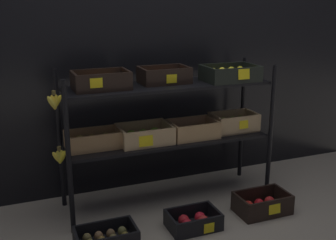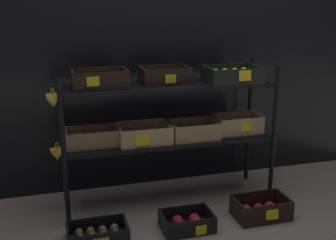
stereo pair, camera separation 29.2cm
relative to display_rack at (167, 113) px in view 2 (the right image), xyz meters
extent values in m
plane|color=gray|center=(0.01, 0.00, -0.66)|extent=(10.00, 10.00, 0.00)
cube|color=black|center=(0.01, 0.40, 0.40)|extent=(3.84, 0.12, 2.12)
cylinder|color=black|center=(-0.71, -0.19, -0.17)|extent=(0.03, 0.03, 0.98)
cylinder|color=black|center=(0.73, -0.19, -0.17)|extent=(0.03, 0.03, 0.98)
cylinder|color=black|center=(-0.71, 0.20, -0.17)|extent=(0.03, 0.03, 0.98)
cylinder|color=black|center=(0.73, 0.20, -0.17)|extent=(0.03, 0.03, 0.98)
cube|color=black|center=(0.01, 0.00, -0.20)|extent=(1.41, 0.36, 0.02)
cube|color=black|center=(0.01, 0.00, 0.19)|extent=(1.41, 0.36, 0.02)
cube|color=#A87F51|center=(-0.52, 0.02, -0.18)|extent=(0.36, 0.20, 0.01)
cube|color=#A87F51|center=(-0.52, -0.08, -0.13)|extent=(0.36, 0.02, 0.10)
cube|color=#A87F51|center=(-0.52, 0.11, -0.13)|extent=(0.36, 0.02, 0.10)
cube|color=#A87F51|center=(-0.69, 0.02, -0.13)|extent=(0.02, 0.17, 0.10)
cube|color=#A87F51|center=(-0.34, 0.02, -0.13)|extent=(0.02, 0.17, 0.10)
sphere|color=#DBC350|center=(-0.60, -0.01, -0.14)|extent=(0.07, 0.07, 0.07)
sphere|color=gold|center=(-0.52, -0.01, -0.14)|extent=(0.07, 0.07, 0.07)
sphere|color=gold|center=(-0.43, -0.01, -0.14)|extent=(0.07, 0.07, 0.07)
sphere|color=#E5C556|center=(-0.60, 0.05, -0.14)|extent=(0.07, 0.07, 0.07)
sphere|color=gold|center=(-0.52, 0.04, -0.14)|extent=(0.07, 0.07, 0.07)
sphere|color=#D7C951|center=(-0.43, 0.04, -0.14)|extent=(0.07, 0.07, 0.07)
cube|color=tan|center=(-0.17, -0.01, -0.18)|extent=(0.36, 0.26, 0.01)
cube|color=tan|center=(-0.17, -0.13, -0.12)|extent=(0.36, 0.02, 0.11)
cube|color=tan|center=(-0.17, 0.11, -0.12)|extent=(0.36, 0.02, 0.11)
cube|color=tan|center=(-0.34, -0.01, -0.12)|extent=(0.02, 0.23, 0.11)
cube|color=tan|center=(0.00, -0.01, -0.12)|extent=(0.02, 0.23, 0.11)
sphere|color=#98C841|center=(-0.26, -0.05, -0.14)|extent=(0.07, 0.07, 0.07)
sphere|color=#95C337|center=(-0.17, -0.04, -0.14)|extent=(0.07, 0.07, 0.07)
sphere|color=#88BB3D|center=(-0.09, -0.05, -0.14)|extent=(0.07, 0.07, 0.07)
sphere|color=#88C432|center=(-0.25, 0.03, -0.14)|extent=(0.07, 0.07, 0.07)
sphere|color=#8AC73A|center=(-0.17, 0.03, -0.14)|extent=(0.07, 0.07, 0.07)
sphere|color=#81BB35|center=(-0.08, 0.04, -0.14)|extent=(0.07, 0.07, 0.07)
cube|color=yellow|center=(-0.20, -0.14, -0.13)|extent=(0.10, 0.01, 0.07)
cube|color=tan|center=(0.19, -0.02, -0.18)|extent=(0.33, 0.23, 0.01)
cube|color=tan|center=(0.19, -0.13, -0.12)|extent=(0.33, 0.02, 0.11)
cube|color=tan|center=(0.19, 0.09, -0.12)|extent=(0.33, 0.02, 0.11)
cube|color=tan|center=(0.03, -0.02, -0.12)|extent=(0.02, 0.20, 0.11)
cube|color=tan|center=(0.35, -0.02, -0.12)|extent=(0.02, 0.20, 0.11)
sphere|color=#661E52|center=(0.09, -0.08, -0.15)|extent=(0.05, 0.05, 0.05)
sphere|color=#6D2355|center=(0.13, -0.07, -0.15)|extent=(0.05, 0.05, 0.05)
sphere|color=#64295A|center=(0.19, -0.07, -0.15)|extent=(0.05, 0.05, 0.05)
sphere|color=#5F2E4A|center=(0.24, -0.07, -0.15)|extent=(0.05, 0.05, 0.05)
sphere|color=#601C5D|center=(0.29, -0.07, -0.15)|extent=(0.05, 0.05, 0.05)
sphere|color=#691A53|center=(0.09, -0.02, -0.15)|extent=(0.05, 0.05, 0.05)
sphere|color=#582055|center=(0.14, -0.02, -0.15)|extent=(0.05, 0.05, 0.05)
sphere|color=#642B50|center=(0.19, -0.02, -0.15)|extent=(0.05, 0.05, 0.05)
sphere|color=#562845|center=(0.24, -0.02, -0.15)|extent=(0.05, 0.05, 0.05)
sphere|color=#5E244A|center=(0.29, -0.02, -0.15)|extent=(0.05, 0.05, 0.05)
sphere|color=#661948|center=(0.09, 0.03, -0.15)|extent=(0.05, 0.05, 0.05)
sphere|color=#672F56|center=(0.14, 0.03, -0.15)|extent=(0.05, 0.05, 0.05)
sphere|color=#542757|center=(0.19, 0.03, -0.15)|extent=(0.05, 0.05, 0.05)
sphere|color=#6C295D|center=(0.24, 0.03, -0.15)|extent=(0.05, 0.05, 0.05)
sphere|color=#632D52|center=(0.29, 0.03, -0.15)|extent=(0.05, 0.05, 0.05)
cube|color=tan|center=(0.53, 0.00, -0.18)|extent=(0.33, 0.21, 0.01)
cube|color=tan|center=(0.53, -0.10, -0.12)|extent=(0.33, 0.02, 0.12)
cube|color=tan|center=(0.53, 0.10, -0.12)|extent=(0.33, 0.02, 0.12)
cube|color=tan|center=(0.37, 0.00, -0.12)|extent=(0.02, 0.18, 0.12)
cube|color=tan|center=(0.69, 0.00, -0.12)|extent=(0.02, 0.18, 0.12)
ellipsoid|color=#B9C04A|center=(0.46, -0.03, -0.13)|extent=(0.07, 0.07, 0.09)
ellipsoid|color=#BEC15D|center=(0.53, -0.03, -0.13)|extent=(0.07, 0.07, 0.09)
ellipsoid|color=#BEBD50|center=(0.60, -0.03, -0.13)|extent=(0.07, 0.07, 0.09)
ellipsoid|color=#BAC34B|center=(0.46, 0.02, -0.13)|extent=(0.07, 0.07, 0.09)
ellipsoid|color=#ABBE4B|center=(0.54, 0.03, -0.13)|extent=(0.07, 0.07, 0.09)
ellipsoid|color=#B6BD4F|center=(0.60, 0.03, -0.13)|extent=(0.07, 0.07, 0.09)
cube|color=yellow|center=(0.55, -0.11, -0.11)|extent=(0.07, 0.01, 0.06)
cube|color=black|center=(-0.45, 0.01, 0.21)|extent=(0.36, 0.23, 0.01)
cube|color=black|center=(-0.45, -0.10, 0.27)|extent=(0.36, 0.02, 0.10)
cube|color=black|center=(-0.45, 0.12, 0.27)|extent=(0.36, 0.02, 0.10)
cube|color=black|center=(-0.62, 0.01, 0.27)|extent=(0.02, 0.20, 0.10)
cube|color=black|center=(-0.28, 0.01, 0.27)|extent=(0.02, 0.20, 0.10)
sphere|color=orange|center=(-0.54, -0.02, 0.25)|extent=(0.07, 0.07, 0.07)
sphere|color=orange|center=(-0.45, -0.03, 0.25)|extent=(0.07, 0.07, 0.07)
sphere|color=orange|center=(-0.37, -0.03, 0.25)|extent=(0.07, 0.07, 0.07)
sphere|color=orange|center=(-0.54, 0.05, 0.25)|extent=(0.07, 0.07, 0.07)
sphere|color=orange|center=(-0.45, 0.04, 0.25)|extent=(0.07, 0.07, 0.07)
sphere|color=orange|center=(-0.36, 0.05, 0.25)|extent=(0.07, 0.07, 0.07)
cube|color=yellow|center=(-0.51, -0.11, 0.27)|extent=(0.08, 0.00, 0.06)
cube|color=black|center=(0.00, 0.05, 0.21)|extent=(0.33, 0.22, 0.01)
cube|color=black|center=(0.00, -0.05, 0.26)|extent=(0.33, 0.02, 0.10)
cube|color=black|center=(0.00, 0.16, 0.26)|extent=(0.33, 0.02, 0.10)
cube|color=black|center=(-0.16, 0.05, 0.26)|extent=(0.02, 0.19, 0.10)
cube|color=black|center=(0.16, 0.05, 0.26)|extent=(0.02, 0.19, 0.10)
sphere|color=orange|center=(-0.08, 0.02, 0.24)|extent=(0.06, 0.06, 0.06)
sphere|color=orange|center=(0.00, 0.02, 0.24)|extent=(0.06, 0.06, 0.06)
sphere|color=orange|center=(0.08, 0.02, 0.24)|extent=(0.06, 0.06, 0.06)
sphere|color=orange|center=(-0.08, 0.09, 0.24)|extent=(0.06, 0.06, 0.06)
sphere|color=orange|center=(-0.01, 0.09, 0.24)|extent=(0.06, 0.06, 0.06)
sphere|color=orange|center=(0.08, 0.08, 0.24)|extent=(0.06, 0.06, 0.06)
cube|color=yellow|center=(0.01, -0.06, 0.25)|extent=(0.07, 0.01, 0.06)
cube|color=black|center=(0.46, -0.04, 0.21)|extent=(0.38, 0.26, 0.01)
cube|color=black|center=(0.46, -0.17, 0.26)|extent=(0.38, 0.02, 0.10)
cube|color=black|center=(0.46, 0.08, 0.26)|extent=(0.38, 0.02, 0.10)
cube|color=black|center=(0.28, -0.04, 0.26)|extent=(0.02, 0.23, 0.10)
cube|color=black|center=(0.64, -0.04, 0.26)|extent=(0.02, 0.23, 0.10)
ellipsoid|color=yellow|center=(0.35, -0.08, 0.25)|extent=(0.06, 0.06, 0.08)
ellipsoid|color=yellow|center=(0.42, -0.09, 0.25)|extent=(0.06, 0.06, 0.08)
ellipsoid|color=yellow|center=(0.50, -0.09, 0.25)|extent=(0.06, 0.06, 0.08)
ellipsoid|color=yellow|center=(0.56, -0.08, 0.25)|extent=(0.06, 0.06, 0.08)
ellipsoid|color=yellow|center=(0.35, 0.00, 0.25)|extent=(0.06, 0.06, 0.08)
ellipsoid|color=yellow|center=(0.42, 0.00, 0.25)|extent=(0.06, 0.06, 0.08)
ellipsoid|color=yellow|center=(0.49, 0.00, 0.25)|extent=(0.06, 0.06, 0.08)
ellipsoid|color=yellow|center=(0.57, 0.00, 0.25)|extent=(0.06, 0.06, 0.08)
cube|color=yellow|center=(0.49, -0.18, 0.27)|extent=(0.09, 0.01, 0.07)
cylinder|color=brown|center=(-0.75, -0.08, -0.13)|extent=(0.02, 0.02, 0.02)
ellipsoid|color=yellow|center=(-0.77, -0.08, -0.19)|extent=(0.08, 0.03, 0.09)
ellipsoid|color=yellow|center=(-0.76, -0.08, -0.19)|extent=(0.05, 0.03, 0.09)
ellipsoid|color=yellow|center=(-0.75, -0.08, -0.19)|extent=(0.05, 0.03, 0.09)
ellipsoid|color=yellow|center=(-0.74, -0.09, -0.19)|extent=(0.07, 0.03, 0.09)
cylinder|color=brown|center=(-0.75, -0.03, 0.21)|extent=(0.02, 0.02, 0.02)
ellipsoid|color=yellow|center=(-0.77, -0.04, 0.15)|extent=(0.08, 0.03, 0.10)
ellipsoid|color=yellow|center=(-0.76, -0.03, 0.15)|extent=(0.05, 0.03, 0.10)
ellipsoid|color=yellow|center=(-0.75, -0.03, 0.15)|extent=(0.05, 0.03, 0.10)
ellipsoid|color=yellow|center=(-0.73, -0.02, 0.15)|extent=(0.08, 0.03, 0.10)
cube|color=black|center=(-0.55, -0.40, -0.66)|extent=(0.37, 0.22, 0.01)
cube|color=black|center=(-0.55, -0.30, -0.60)|extent=(0.37, 0.02, 0.09)
cube|color=black|center=(-0.73, -0.40, -0.60)|extent=(0.02, 0.19, 0.09)
cube|color=black|center=(-0.38, -0.40, -0.60)|extent=(0.02, 0.19, 0.09)
ellipsoid|color=brown|center=(-0.66, -0.44, -0.62)|extent=(0.05, 0.05, 0.07)
ellipsoid|color=brown|center=(-0.59, -0.43, -0.62)|extent=(0.05, 0.05, 0.07)
ellipsoid|color=brown|center=(-0.52, -0.44, -0.62)|extent=(0.05, 0.05, 0.07)
ellipsoid|color=brown|center=(-0.44, -0.44, -0.62)|extent=(0.05, 0.05, 0.07)
ellipsoid|color=brown|center=(-0.66, -0.37, -0.62)|extent=(0.05, 0.05, 0.07)
ellipsoid|color=brown|center=(-0.59, -0.37, -0.62)|extent=(0.05, 0.05, 0.07)
ellipsoid|color=brown|center=(-0.52, -0.37, -0.62)|extent=(0.05, 0.05, 0.07)
ellipsoid|color=brown|center=(-0.44, -0.37, -0.62)|extent=(0.05, 0.05, 0.07)
cube|color=black|center=(0.01, -0.42, -0.66)|extent=(0.33, 0.22, 0.01)
cube|color=black|center=(0.01, -0.52, -0.60)|extent=(0.33, 0.02, 0.10)
cube|color=black|center=(0.01, -0.32, -0.60)|extent=(0.33, 0.02, 0.10)
cube|color=black|center=(-0.14, -0.42, -0.60)|extent=(0.02, 0.19, 0.10)
cube|color=black|center=(0.17, -0.42, -0.60)|extent=(0.02, 0.19, 0.10)
sphere|color=red|center=(-0.04, -0.45, -0.61)|extent=(0.07, 0.07, 0.07)
sphere|color=red|center=(0.07, -0.45, -0.61)|extent=(0.07, 0.07, 0.07)
sphere|color=red|center=(-0.04, -0.39, -0.61)|extent=(0.07, 0.07, 0.07)
sphere|color=red|center=(0.07, -0.40, -0.61)|extent=(0.07, 0.07, 0.07)
cube|color=yellow|center=(0.07, -0.53, -0.62)|extent=(0.07, 0.01, 0.07)
cube|color=black|center=(0.54, -0.41, -0.66)|extent=(0.36, 0.23, 0.01)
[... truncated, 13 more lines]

